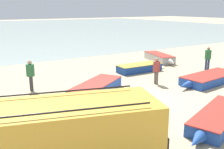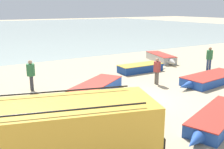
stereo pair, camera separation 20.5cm
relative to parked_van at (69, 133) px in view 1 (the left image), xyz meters
name	(u,v)px [view 1 (the left image)]	position (x,y,z in m)	size (l,w,h in m)	color
ground_plane	(139,98)	(5.48, 3.81, -1.13)	(200.00, 200.00, 0.00)	tan
parked_van	(69,133)	(0.00, 0.00, 0.00)	(5.67, 3.46, 2.16)	gold
fishing_rowboat_0	(98,87)	(4.09, 5.76, -0.81)	(4.46, 3.38, 0.63)	#234CA3
fishing_rowboat_1	(209,78)	(11.08, 3.86, -0.86)	(5.32, 2.09, 0.53)	#234CA3
fishing_rowboat_3	(141,68)	(9.29, 8.55, -0.84)	(4.10, 1.30, 0.57)	navy
fishing_rowboat_4	(217,118)	(6.26, -0.35, -0.86)	(4.95, 2.62, 0.53)	#234CA3
fishing_rowboat_6	(160,58)	(12.97, 10.54, -0.80)	(2.03, 4.39, 0.66)	#ADA89E
fisherman_0	(157,69)	(8.01, 5.38, -0.14)	(0.43, 0.43, 1.64)	#5B564C
fisherman_2	(208,56)	(13.81, 6.22, -0.07)	(0.46, 0.46, 1.76)	navy
fisherman_3	(30,73)	(1.09, 8.15, -0.07)	(0.46, 0.46, 1.76)	#38383D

